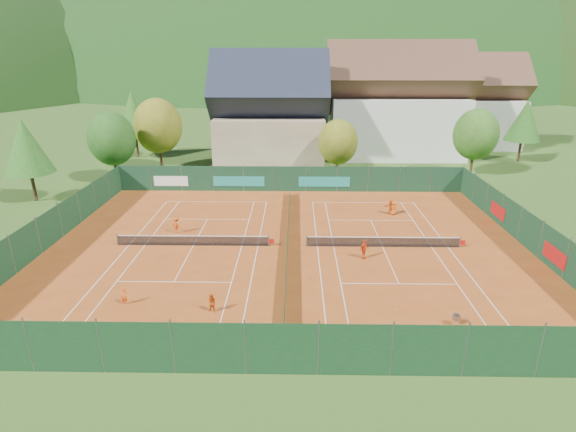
{
  "coord_description": "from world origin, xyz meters",
  "views": [
    {
      "loc": [
        0.63,
        -34.68,
        15.39
      ],
      "look_at": [
        0.0,
        2.0,
        2.0
      ],
      "focal_mm": 28.0,
      "sensor_mm": 36.0,
      "label": 1
    }
  ],
  "objects_px": {
    "ball_hopper": "(456,317)",
    "player_left_far": "(176,225)",
    "hotel_block_a": "(396,108)",
    "hotel_block_b": "(468,107)",
    "player_right_far_b": "(391,207)",
    "chalet": "(270,118)",
    "player_left_near": "(124,296)",
    "player_left_mid": "(212,303)",
    "player_right_far_a": "(393,208)",
    "player_right_near": "(364,249)"
  },
  "relations": [
    {
      "from": "chalet",
      "to": "player_right_far_a",
      "type": "xyz_separation_m",
      "value": [
        13.49,
        -22.0,
        -5.91
      ]
    },
    {
      "from": "hotel_block_a",
      "to": "player_right_far_a",
      "type": "relative_size",
      "value": 15.11
    },
    {
      "from": "ball_hopper",
      "to": "player_left_near",
      "type": "height_order",
      "value": "player_left_near"
    },
    {
      "from": "player_left_mid",
      "to": "player_right_far_a",
      "type": "bearing_deg",
      "value": 73.13
    },
    {
      "from": "chalet",
      "to": "hotel_block_a",
      "type": "distance_m",
      "value": 19.94
    },
    {
      "from": "player_left_mid",
      "to": "player_right_near",
      "type": "relative_size",
      "value": 0.8
    },
    {
      "from": "hotel_block_b",
      "to": "player_right_far_b",
      "type": "height_order",
      "value": "hotel_block_b"
    },
    {
      "from": "player_left_far",
      "to": "player_right_far_b",
      "type": "distance_m",
      "value": 21.09
    },
    {
      "from": "hotel_block_a",
      "to": "player_left_mid",
      "type": "height_order",
      "value": "hotel_block_a"
    },
    {
      "from": "chalet",
      "to": "player_right_far_a",
      "type": "distance_m",
      "value": 26.47
    },
    {
      "from": "hotel_block_a",
      "to": "player_right_near",
      "type": "relative_size",
      "value": 13.62
    },
    {
      "from": "player_left_near",
      "to": "player_left_mid",
      "type": "bearing_deg",
      "value": -16.86
    },
    {
      "from": "player_left_mid",
      "to": "player_right_far_b",
      "type": "distance_m",
      "value": 23.81
    },
    {
      "from": "hotel_block_a",
      "to": "chalet",
      "type": "bearing_deg",
      "value": -162.47
    },
    {
      "from": "chalet",
      "to": "ball_hopper",
      "type": "bearing_deg",
      "value": -72.23
    },
    {
      "from": "chalet",
      "to": "hotel_block_b",
      "type": "height_order",
      "value": "chalet"
    },
    {
      "from": "ball_hopper",
      "to": "player_left_mid",
      "type": "relative_size",
      "value": 0.63
    },
    {
      "from": "player_right_near",
      "to": "player_right_far_a",
      "type": "bearing_deg",
      "value": 28.88
    },
    {
      "from": "player_left_near",
      "to": "player_right_near",
      "type": "height_order",
      "value": "player_right_near"
    },
    {
      "from": "ball_hopper",
      "to": "player_left_far",
      "type": "distance_m",
      "value": 24.84
    },
    {
      "from": "chalet",
      "to": "player_left_far",
      "type": "distance_m",
      "value": 28.73
    },
    {
      "from": "player_left_near",
      "to": "player_right_near",
      "type": "xyz_separation_m",
      "value": [
        16.46,
        7.21,
        0.2
      ]
    },
    {
      "from": "player_left_near",
      "to": "hotel_block_b",
      "type": "bearing_deg",
      "value": 44.26
    },
    {
      "from": "player_right_far_a",
      "to": "chalet",
      "type": "bearing_deg",
      "value": -89.8
    },
    {
      "from": "player_right_far_b",
      "to": "player_left_mid",
      "type": "bearing_deg",
      "value": 45.04
    },
    {
      "from": "ball_hopper",
      "to": "player_right_far_b",
      "type": "bearing_deg",
      "value": 90.0
    },
    {
      "from": "chalet",
      "to": "ball_hopper",
      "type": "xyz_separation_m",
      "value": [
        13.29,
        -41.46,
        -6.07
      ]
    },
    {
      "from": "hotel_block_a",
      "to": "hotel_block_b",
      "type": "bearing_deg",
      "value": 29.74
    },
    {
      "from": "hotel_block_b",
      "to": "ball_hopper",
      "type": "bearing_deg",
      "value": -109.57
    },
    {
      "from": "ball_hopper",
      "to": "player_right_far_b",
      "type": "relative_size",
      "value": 0.54
    },
    {
      "from": "player_left_far",
      "to": "hotel_block_a",
      "type": "bearing_deg",
      "value": -94.37
    },
    {
      "from": "hotel_block_a",
      "to": "player_right_near",
      "type": "bearing_deg",
      "value": -104.55
    },
    {
      "from": "player_left_near",
      "to": "player_right_far_a",
      "type": "bearing_deg",
      "value": 31.25
    },
    {
      "from": "player_left_near",
      "to": "player_right_far_a",
      "type": "relative_size",
      "value": 0.84
    },
    {
      "from": "chalet",
      "to": "player_right_far_b",
      "type": "bearing_deg",
      "value": -58.5
    },
    {
      "from": "chalet",
      "to": "player_left_near",
      "type": "distance_m",
      "value": 40.6
    },
    {
      "from": "hotel_block_a",
      "to": "player_left_mid",
      "type": "bearing_deg",
      "value": -113.94
    },
    {
      "from": "chalet",
      "to": "ball_hopper",
      "type": "relative_size",
      "value": 20.25
    },
    {
      "from": "player_right_far_b",
      "to": "player_left_far",
      "type": "bearing_deg",
      "value": 8.84
    },
    {
      "from": "chalet",
      "to": "player_left_mid",
      "type": "height_order",
      "value": "chalet"
    },
    {
      "from": "hotel_block_b",
      "to": "ball_hopper",
      "type": "height_order",
      "value": "hotel_block_b"
    },
    {
      "from": "hotel_block_a",
      "to": "player_left_near",
      "type": "relative_size",
      "value": 18.06
    },
    {
      "from": "chalet",
      "to": "player_left_mid",
      "type": "xyz_separation_m",
      "value": [
        -1.55,
        -40.3,
        -5.99
      ]
    },
    {
      "from": "player_left_mid",
      "to": "player_right_far_a",
      "type": "relative_size",
      "value": 0.89
    },
    {
      "from": "player_left_far",
      "to": "player_right_far_b",
      "type": "xyz_separation_m",
      "value": [
        20.35,
        5.55,
        -0.05
      ]
    },
    {
      "from": "chalet",
      "to": "player_left_near",
      "type": "bearing_deg",
      "value": -100.61
    },
    {
      "from": "hotel_block_b",
      "to": "player_right_far_a",
      "type": "height_order",
      "value": "hotel_block_b"
    },
    {
      "from": "ball_hopper",
      "to": "hotel_block_a",
      "type": "bearing_deg",
      "value": 83.13
    },
    {
      "from": "player_right_far_a",
      "to": "player_right_far_b",
      "type": "relative_size",
      "value": 0.96
    },
    {
      "from": "ball_hopper",
      "to": "player_left_mid",
      "type": "xyz_separation_m",
      "value": [
        -14.84,
        1.16,
        0.08
      ]
    }
  ]
}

